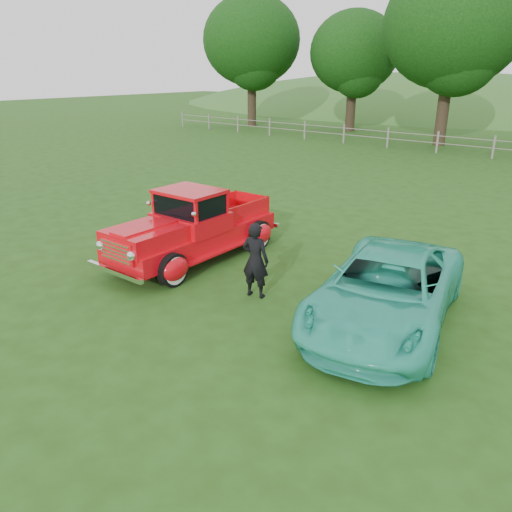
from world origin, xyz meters
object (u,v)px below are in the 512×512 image
Objects in this scene: teal_sedan at (387,290)px; tree_near_west at (454,25)px; tree_mid_west at (354,52)px; tree_far_west at (252,41)px; man at (255,260)px; red_pickup at (193,228)px.

tree_near_west is at bearing 96.31° from teal_sedan.
teal_sedan is at bearing -59.08° from tree_mid_west.
tree_mid_west is 8.63m from tree_near_west.
tree_far_west reaches higher than man.
teal_sedan is at bearing -71.54° from tree_near_west.
red_pickup is at bearing -83.68° from tree_near_west.
tree_mid_west is at bearing 110.07° from red_pickup.
red_pickup reaches higher than man.
man is at bearing -64.00° from tree_mid_west.
tree_near_west is 25.43m from teal_sedan.
teal_sedan is at bearing 179.77° from man.
tree_mid_west is 0.81× the size of tree_near_west.
tree_near_west is (8.00, -3.00, 1.25)m from tree_mid_west.
tree_mid_west reaches higher than man.
red_pickup is (10.58, -26.31, -4.75)m from tree_mid_west.
tree_mid_west is 1.74× the size of teal_sedan.
tree_far_west is at bearing 176.42° from tree_near_west.
tree_far_west reaches higher than tree_mid_west.
man is (21.19, -25.04, -5.68)m from tree_far_west.
red_pickup is (2.58, -23.31, -6.00)m from tree_near_west.
tree_far_west is at bearing -165.96° from tree_mid_west.
tree_near_west is 2.07× the size of red_pickup.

